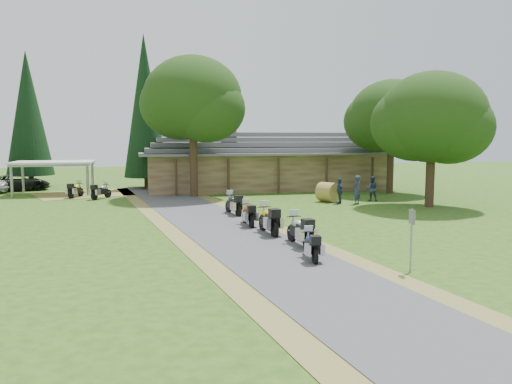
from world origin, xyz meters
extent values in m
plane|color=#2B4E16|center=(0.00, 0.00, 0.00)|extent=(120.00, 120.00, 0.00)
plane|color=#4F4F52|center=(-0.50, 4.00, 0.00)|extent=(51.95, 51.95, 0.00)
imported|color=black|center=(-14.50, 26.37, 1.03)|extent=(4.04, 5.85, 2.06)
imported|color=navy|center=(9.36, 12.35, 1.12)|extent=(0.79, 0.76, 2.25)
imported|color=navy|center=(11.11, 13.69, 1.02)|extent=(0.68, 0.59, 2.03)
imported|color=navy|center=(8.36, 12.85, 1.00)|extent=(0.45, 0.60, 2.01)
cylinder|color=#A2833B|center=(7.98, 13.93, 0.67)|extent=(1.78, 1.74, 1.35)
cone|color=black|center=(-4.06, 26.13, 6.61)|extent=(3.79, 3.79, 13.21)
cone|color=black|center=(-14.12, 29.74, 6.01)|extent=(4.03, 4.03, 12.02)
camera|label=1|loc=(-4.65, -18.16, 4.46)|focal=35.00mm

